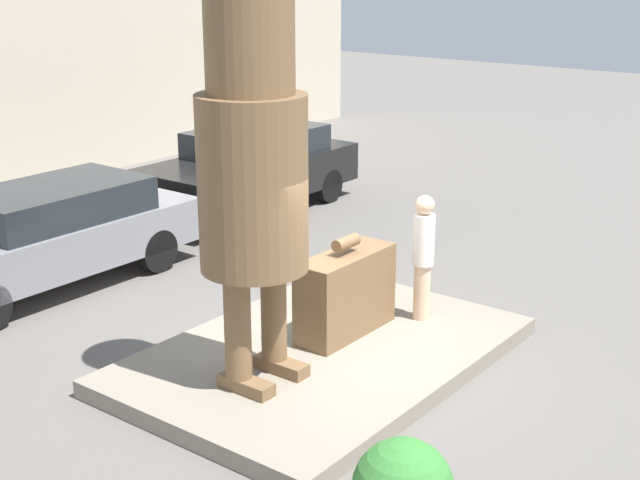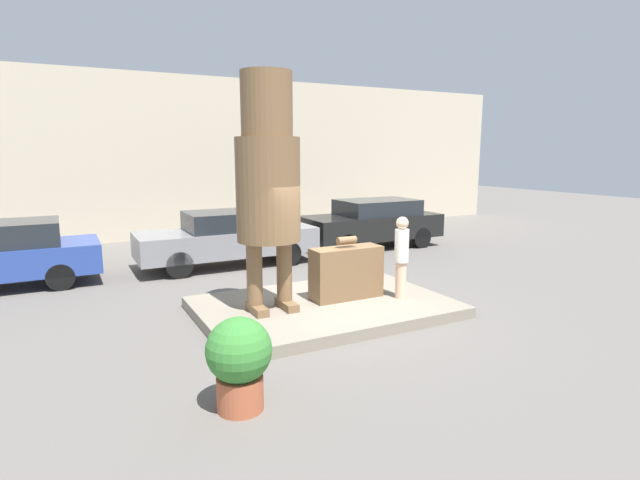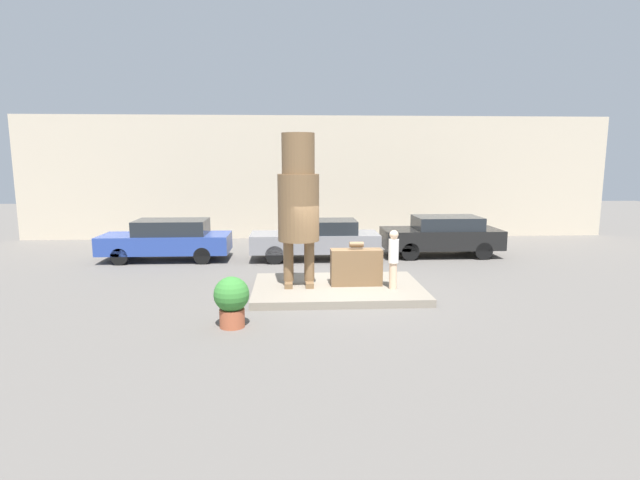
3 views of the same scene
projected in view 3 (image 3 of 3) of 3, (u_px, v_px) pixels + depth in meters
The scene contains 10 objects.
ground_plane at pixel (338, 292), 14.19m from camera, with size 60.00×60.00×0.00m, color #605B56.
pedestal at pixel (338, 289), 14.17m from camera, with size 4.76×3.28×0.21m.
building_backdrop at pixel (318, 177), 23.90m from camera, with size 28.00×0.60×5.76m.
statue_figure at pixel (298, 198), 13.76m from camera, with size 1.15×1.15×4.24m.
giant_suitcase at pixel (356, 267), 14.15m from camera, with size 1.45×0.52×1.24m.
tourist at pixel (393, 257), 13.64m from camera, with size 0.28×0.28×1.63m.
parked_car_blue at pixel (168, 239), 18.60m from camera, with size 4.72×1.77×1.52m.
parked_car_grey at pixel (316, 238), 18.73m from camera, with size 4.77×1.73×1.50m.
parked_car_black at pixel (442, 235), 19.45m from camera, with size 4.51×1.87×1.55m.
planter_pot at pixel (232, 299), 11.17m from camera, with size 0.80×0.80×1.16m.
Camera 3 is at (-1.28, -13.71, 3.75)m, focal length 28.00 mm.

